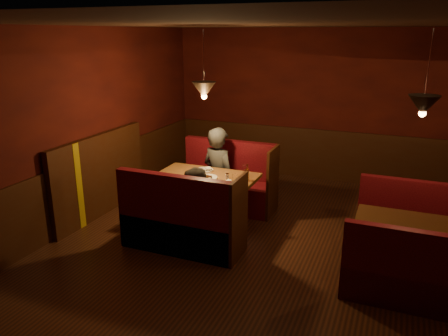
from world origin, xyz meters
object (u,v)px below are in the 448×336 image
at_px(main_table, 206,188).
at_px(second_table, 406,235).
at_px(second_bench_far, 407,227).
at_px(second_bench_near, 405,280).
at_px(main_bench_near, 181,226).
at_px(diner_b, 197,195).
at_px(diner_a, 219,159).
at_px(main_bench_far, 228,187).

distance_m(main_table, second_table, 2.78).
distance_m(second_bench_far, second_bench_near, 1.41).
relative_size(main_bench_near, second_bench_far, 1.25).
bearing_deg(main_table, main_bench_near, -88.95).
bearing_deg(second_bench_near, diner_b, 170.40).
distance_m(diner_a, diner_b, 1.24).
bearing_deg(main_bench_far, main_bench_near, -90.00).
xyz_separation_m(main_table, second_bench_near, (2.79, -1.02, -0.31)).
height_order(main_bench_far, second_bench_near, main_bench_far).
bearing_deg(second_table, second_bench_near, -87.80).
height_order(second_bench_near, diner_b, diner_b).
xyz_separation_m(second_bench_far, diner_b, (-2.66, -0.96, 0.42)).
height_order(main_bench_far, second_bench_far, main_bench_far).
distance_m(main_bench_far, second_bench_far, 2.81).
bearing_deg(second_bench_near, main_bench_near, 176.27).
relative_size(second_bench_far, diner_b, 0.91).
height_order(second_table, second_bench_near, second_bench_near).
xyz_separation_m(main_bench_far, second_bench_far, (2.77, -0.45, -0.06)).
distance_m(main_table, second_bench_far, 2.83).
distance_m(main_bench_near, diner_a, 1.58).
bearing_deg(diner_a, main_table, 117.46).
relative_size(main_bench_near, second_table, 1.38).
bearing_deg(main_table, second_bench_near, -20.12).
relative_size(main_bench_far, second_table, 1.38).
bearing_deg(main_bench_far, main_table, -91.05).
relative_size(main_table, second_table, 1.26).
bearing_deg(main_bench_far, second_bench_near, -33.84).
height_order(main_table, diner_a, diner_a).
relative_size(main_table, diner_a, 0.85).
relative_size(main_bench_near, second_bench_near, 1.25).
height_order(main_table, second_table, main_table).
height_order(main_bench_far, main_bench_near, same).
relative_size(second_bench_far, diner_a, 0.75).
xyz_separation_m(main_table, diner_a, (-0.07, 0.65, 0.26)).
relative_size(second_table, diner_a, 0.68).
bearing_deg(diner_b, second_bench_near, 12.84).
xyz_separation_m(second_table, second_bench_near, (0.03, -0.70, -0.20)).
relative_size(second_bench_near, diner_a, 0.75).
bearing_deg(second_bench_near, second_table, 92.20).
bearing_deg(main_bench_far, diner_b, -85.51).
height_order(main_table, main_bench_near, main_bench_near).
distance_m(second_table, diner_b, 2.66).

